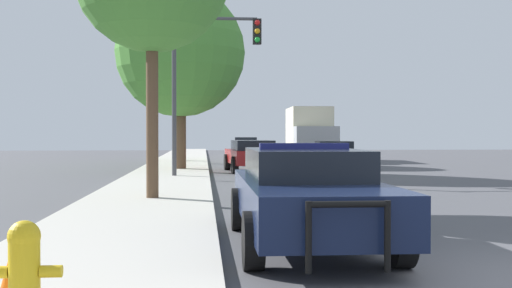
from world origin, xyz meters
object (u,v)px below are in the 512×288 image
(police_car, at_px, (306,193))
(car_background_midblock, at_px, (252,155))
(traffic_cone, at_px, (14,275))
(tree_sidewalk_far, at_px, (180,66))
(car_background_distant, at_px, (246,146))
(box_truck, at_px, (310,132))
(traffic_light, at_px, (207,64))
(fire_hydrant, at_px, (24,266))
(tree_sidewalk_mid, at_px, (180,52))
(car_background_oncoming, at_px, (334,153))

(police_car, bearing_deg, car_background_midblock, -91.69)
(traffic_cone, bearing_deg, tree_sidewalk_far, 89.29)
(car_background_distant, relative_size, box_truck, 0.60)
(box_truck, xyz_separation_m, traffic_cone, (-7.91, -31.96, -1.26))
(traffic_light, height_order, car_background_midblock, traffic_light)
(fire_hydrant, height_order, tree_sidewalk_mid, tree_sidewalk_mid)
(police_car, xyz_separation_m, tree_sidewalk_mid, (-2.46, 18.11, 4.29))
(traffic_light, bearing_deg, tree_sidewalk_mid, 103.82)
(fire_hydrant, relative_size, car_background_distant, 0.20)
(traffic_cone, bearing_deg, police_car, 48.90)
(tree_sidewalk_far, bearing_deg, car_background_oncoming, -36.70)
(tree_sidewalk_far, bearing_deg, car_background_distant, 67.47)
(car_background_midblock, bearing_deg, tree_sidewalk_mid, 169.21)
(police_car, xyz_separation_m, car_background_distant, (1.51, 36.37, -0.04))
(police_car, relative_size, car_background_oncoming, 1.26)
(car_background_midblock, xyz_separation_m, traffic_cone, (-3.65, -21.33, -0.31))
(traffic_light, distance_m, car_background_midblock, 5.66)
(car_background_oncoming, bearing_deg, traffic_cone, 75.98)
(traffic_light, distance_m, traffic_cone, 17.67)
(car_background_oncoming, relative_size, car_background_distant, 1.04)
(car_background_midblock, bearing_deg, traffic_cone, -104.01)
(tree_sidewalk_mid, bearing_deg, traffic_light, -76.18)
(fire_hydrant, distance_m, tree_sidewalk_far, 30.40)
(car_background_oncoming, distance_m, tree_sidewalk_mid, 8.71)
(police_car, relative_size, tree_sidewalk_far, 0.67)
(car_background_distant, height_order, box_truck, box_truck)
(car_background_distant, relative_size, traffic_cone, 7.09)
(traffic_light, distance_m, tree_sidewalk_mid, 4.71)
(police_car, distance_m, traffic_light, 14.10)
(traffic_light, height_order, traffic_cone, traffic_light)
(car_background_oncoming, bearing_deg, box_truck, -87.25)
(car_background_distant, distance_m, box_truck, 8.67)
(car_background_midblock, relative_size, car_background_distant, 1.12)
(fire_hydrant, height_order, car_background_oncoming, car_background_oncoming)
(tree_sidewalk_far, bearing_deg, police_car, -84.02)
(traffic_light, xyz_separation_m, car_background_midblock, (1.91, 4.14, -3.37))
(car_background_distant, bearing_deg, traffic_cone, -93.83)
(box_truck, bearing_deg, traffic_light, 69.53)
(car_background_distant, bearing_deg, box_truck, -64.81)
(fire_hydrant, height_order, car_background_midblock, car_background_midblock)
(tree_sidewalk_mid, bearing_deg, car_background_oncoming, 19.36)
(car_background_oncoming, distance_m, tree_sidewalk_far, 10.32)
(traffic_cone, bearing_deg, car_background_midblock, 80.28)
(police_car, distance_m, tree_sidewalk_far, 26.66)
(fire_hydrant, bearing_deg, car_background_oncoming, 72.81)
(police_car, bearing_deg, car_background_distant, -92.30)
(fire_hydrant, distance_m, car_background_oncoming, 25.66)
(police_car, bearing_deg, box_truck, -99.51)
(tree_sidewalk_far, bearing_deg, traffic_cone, -90.71)
(box_truck, distance_m, traffic_cone, 32.95)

